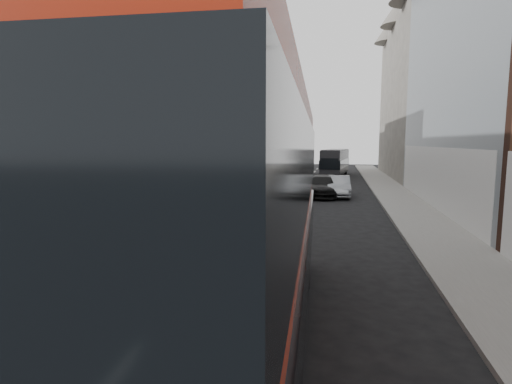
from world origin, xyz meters
The scene contains 13 objects.
ground centered at (0.00, 0.00, 0.00)m, with size 140.00×140.00×0.00m, color black.
sidewalk_right centered at (7.50, 25.00, 0.07)m, with size 3.00×80.00×0.15m, color slate.
sidewalk_left centered at (-8.00, 25.00, 0.07)m, with size 2.00×80.00×0.15m, color slate.
building_modern_block centered at (11.47, 21.00, 9.90)m, with size 5.03×22.00×20.00m.
building_victorian centered at (11.38, 44.00, 9.66)m, with size 6.50×24.00×21.00m.
building_left_mid centered at (-11.50, 30.00, 7.00)m, with size 5.00×24.00×14.00m, color black.
building_left_far centered at (-11.50, 52.00, 6.50)m, with size 5.00×20.00×13.00m, color #615B55.
street_lamp centered at (-8.22, 18.00, 4.18)m, with size 1.06×0.22×7.00m.
red_bus centered at (1.30, 1.10, 2.75)m, with size 3.49×12.41×4.96m.
grey_bus centered at (2.82, 43.69, 1.72)m, with size 3.51×10.14×3.22m.
car_a centered at (0.50, 16.73, 0.75)m, with size 1.78×4.42×1.50m, color black.
car_b centered at (3.25, 24.71, 0.78)m, with size 1.66×4.76×1.57m, color #919499.
car_c centered at (2.04, 24.46, 0.79)m, with size 2.21×5.43×1.57m, color black.
Camera 1 is at (3.22, -5.89, 4.11)m, focal length 28.00 mm.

